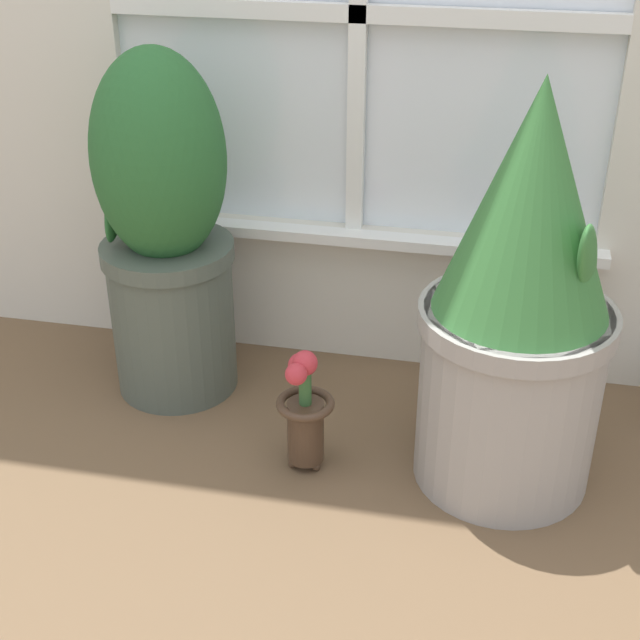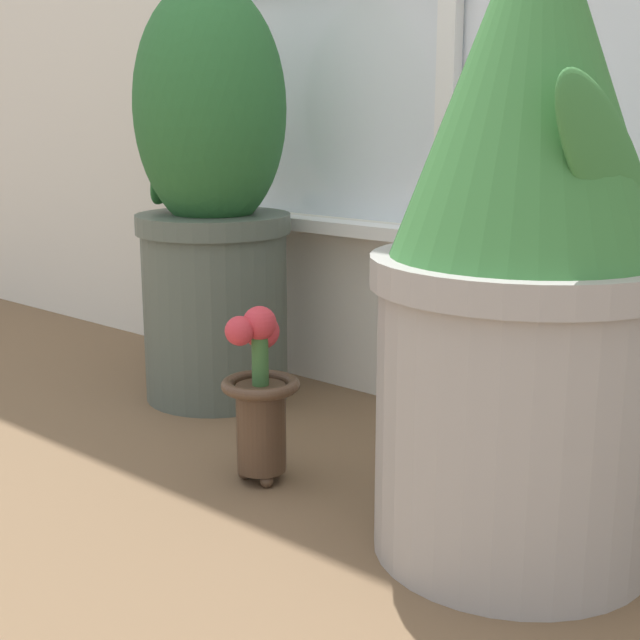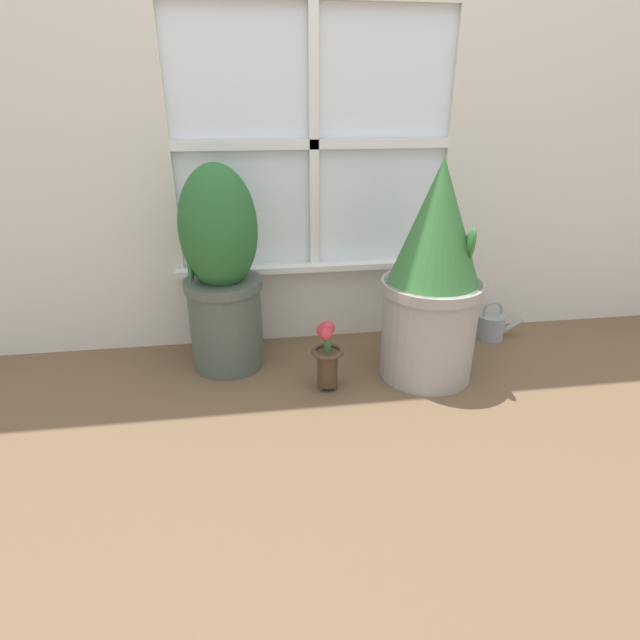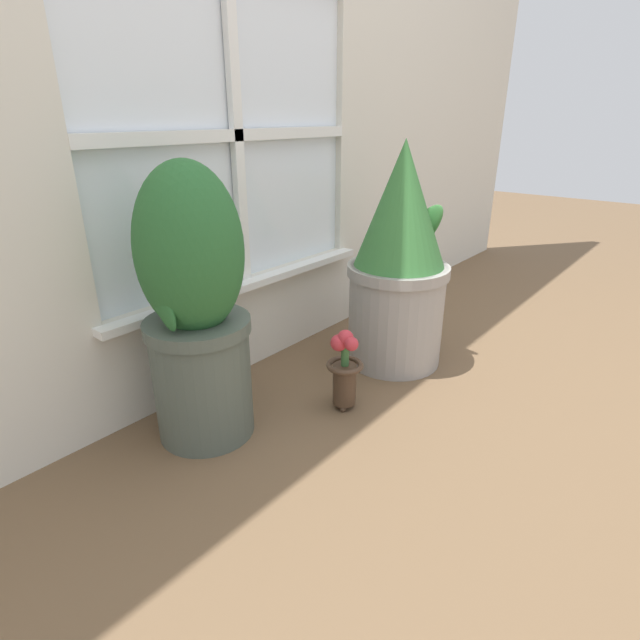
% 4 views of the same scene
% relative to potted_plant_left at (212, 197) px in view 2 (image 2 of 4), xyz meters
% --- Properties ---
extents(ground_plane, '(10.00, 10.00, 0.00)m').
position_rel_potted_plant_left_xyz_m(ground_plane, '(0.37, -0.42, -0.38)').
color(ground_plane, brown).
extents(potted_plant_left, '(0.29, 0.29, 0.77)m').
position_rel_potted_plant_left_xyz_m(potted_plant_left, '(0.00, 0.00, 0.00)').
color(potted_plant_left, '#4C564C').
rests_on(potted_plant_left, ground_plane).
extents(potted_plant_right, '(0.36, 0.36, 0.79)m').
position_rel_potted_plant_left_xyz_m(potted_plant_right, '(0.74, -0.18, -0.00)').
color(potted_plant_right, '#9E9993').
rests_on(potted_plant_right, ground_plane).
extents(flower_vase, '(0.12, 0.12, 0.27)m').
position_rel_potted_plant_left_xyz_m(flower_vase, '(0.35, -0.23, -0.25)').
color(flower_vase, '#473323').
rests_on(flower_vase, ground_plane).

